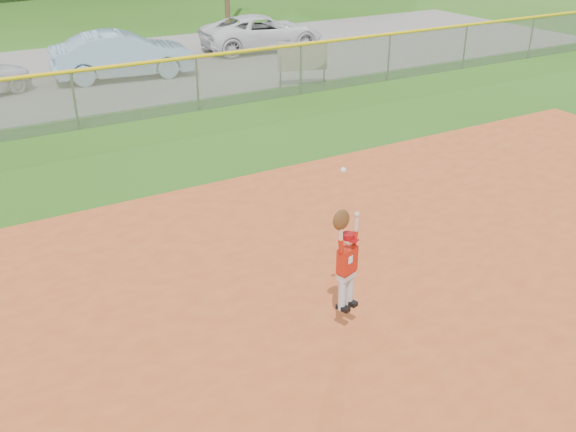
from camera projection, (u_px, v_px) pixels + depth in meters
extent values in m
plane|color=#2B5D15|center=(266.00, 331.00, 8.69)|extent=(120.00, 120.00, 0.00)
cube|color=slate|center=(33.00, 79.00, 21.07)|extent=(44.00, 10.00, 0.03)
imported|color=#89B1CD|center=(123.00, 55.00, 20.90)|extent=(4.70, 2.13, 1.50)
imported|color=white|center=(262.00, 33.00, 24.98)|extent=(4.97, 2.59, 1.34)
cylinder|color=gray|center=(280.00, 72.00, 19.86)|extent=(0.05, 0.05, 1.06)
cylinder|color=gray|center=(324.00, 69.00, 20.16)|extent=(0.05, 0.05, 1.06)
cube|color=beige|center=(303.00, 56.00, 19.82)|extent=(1.53, 0.51, 0.88)
cube|color=gray|center=(75.00, 101.00, 16.10)|extent=(40.00, 0.03, 1.50)
cylinder|color=yellow|center=(70.00, 71.00, 15.77)|extent=(40.00, 0.10, 0.10)
cylinder|color=gray|center=(75.00, 101.00, 16.10)|extent=(0.06, 0.06, 1.50)
cylinder|color=gray|center=(197.00, 84.00, 17.62)|extent=(0.06, 0.06, 1.50)
cylinder|color=gray|center=(301.00, 70.00, 19.14)|extent=(0.06, 0.06, 1.50)
cylinder|color=gray|center=(389.00, 58.00, 20.66)|extent=(0.06, 0.06, 1.50)
cylinder|color=gray|center=(465.00, 47.00, 22.18)|extent=(0.06, 0.06, 1.50)
cylinder|color=gray|center=(531.00, 38.00, 23.70)|extent=(0.06, 0.06, 1.50)
cylinder|color=silver|center=(342.00, 294.00, 8.38)|extent=(0.13, 0.13, 0.46)
cylinder|color=silver|center=(349.00, 289.00, 8.49)|extent=(0.13, 0.13, 0.46)
cube|color=black|center=(343.00, 308.00, 8.45)|extent=(0.14, 0.20, 0.06)
cube|color=black|center=(350.00, 303.00, 8.56)|extent=(0.14, 0.20, 0.06)
cube|color=silver|center=(346.00, 275.00, 8.32)|extent=(0.27, 0.20, 0.09)
cube|color=maroon|center=(347.00, 271.00, 8.30)|extent=(0.28, 0.21, 0.04)
cube|color=#B51D0C|center=(347.00, 260.00, 8.22)|extent=(0.31, 0.23, 0.35)
cube|color=white|center=(351.00, 260.00, 8.13)|extent=(0.08, 0.03, 0.10)
sphere|color=beige|center=(348.00, 239.00, 8.09)|extent=(0.20, 0.20, 0.16)
cylinder|color=#96090C|center=(348.00, 236.00, 8.07)|extent=(0.20, 0.20, 0.07)
cube|color=#96090C|center=(354.00, 240.00, 8.03)|extent=(0.14, 0.12, 0.01)
cylinder|color=#B51D0C|center=(341.00, 246.00, 8.00)|extent=(0.10, 0.09, 0.19)
cylinder|color=beige|center=(341.00, 233.00, 7.91)|extent=(0.08, 0.07, 0.21)
ellipsoid|color=#4C2D14|center=(341.00, 220.00, 7.83)|extent=(0.26, 0.18, 0.27)
sphere|color=white|center=(343.00, 170.00, 7.54)|extent=(0.09, 0.09, 0.07)
cylinder|color=#B51D0C|center=(355.00, 237.00, 8.20)|extent=(0.10, 0.09, 0.19)
cylinder|color=beige|center=(356.00, 224.00, 8.13)|extent=(0.08, 0.07, 0.21)
sphere|color=beige|center=(357.00, 214.00, 8.07)|extent=(0.09, 0.09, 0.07)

